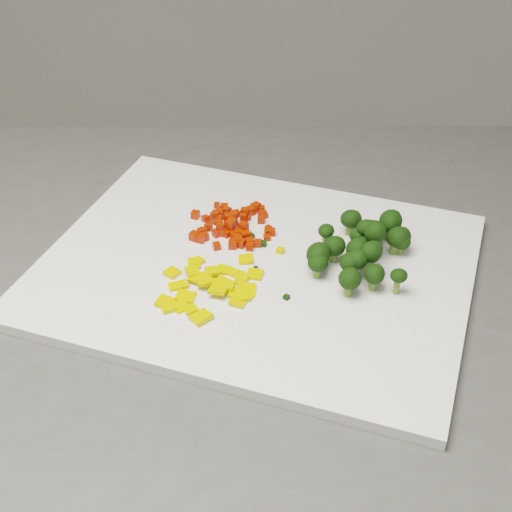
# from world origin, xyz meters

# --- Properties ---
(counter_block) EXTENTS (1.13, 0.87, 0.90)m
(counter_block) POSITION_xyz_m (-0.16, 0.58, 0.45)
(counter_block) COLOR #4F4F4C
(counter_block) RESTS_ON ground
(cutting_board) EXTENTS (0.55, 0.47, 0.01)m
(cutting_board) POSITION_xyz_m (-0.21, 0.56, 0.91)
(cutting_board) COLOR white
(cutting_board) RESTS_ON counter_block
(carrot_pile) EXTENTS (0.11, 0.11, 0.03)m
(carrot_pile) POSITION_xyz_m (-0.25, 0.63, 0.93)
(carrot_pile) COLOR #BF1902
(carrot_pile) RESTS_ON cutting_board
(pepper_pile) EXTENTS (0.13, 0.13, 0.02)m
(pepper_pile) POSITION_xyz_m (-0.26, 0.51, 0.92)
(pepper_pile) COLOR #E4B90C
(pepper_pile) RESTS_ON cutting_board
(broccoli_pile) EXTENTS (0.13, 0.13, 0.06)m
(broccoli_pile) POSITION_xyz_m (-0.09, 0.57, 0.94)
(broccoli_pile) COLOR black
(broccoli_pile) RESTS_ON cutting_board
(carrot_cube_0) EXTENTS (0.01, 0.01, 0.01)m
(carrot_cube_0) POSITION_xyz_m (-0.28, 0.63, 0.92)
(carrot_cube_0) COLOR #BF1902
(carrot_cube_0) RESTS_ON carrot_pile
(carrot_cube_1) EXTENTS (0.01, 0.01, 0.01)m
(carrot_cube_1) POSITION_xyz_m (-0.25, 0.62, 0.92)
(carrot_cube_1) COLOR #BF1902
(carrot_cube_1) RESTS_ON carrot_pile
(carrot_cube_2) EXTENTS (0.01, 0.01, 0.01)m
(carrot_cube_2) POSITION_xyz_m (-0.26, 0.61, 0.92)
(carrot_cube_2) COLOR #BF1902
(carrot_cube_2) RESTS_ON carrot_pile
(carrot_cube_3) EXTENTS (0.01, 0.01, 0.01)m
(carrot_cube_3) POSITION_xyz_m (-0.26, 0.58, 0.92)
(carrot_cube_3) COLOR #BF1902
(carrot_cube_3) RESTS_ON carrot_pile
(carrot_cube_4) EXTENTS (0.01, 0.01, 0.01)m
(carrot_cube_4) POSITION_xyz_m (-0.28, 0.67, 0.92)
(carrot_cube_4) COLOR #BF1902
(carrot_cube_4) RESTS_ON carrot_pile
(carrot_cube_5) EXTENTS (0.01, 0.01, 0.01)m
(carrot_cube_5) POSITION_xyz_m (-0.23, 0.59, 0.92)
(carrot_cube_5) COLOR #BF1902
(carrot_cube_5) RESTS_ON carrot_pile
(carrot_cube_6) EXTENTS (0.01, 0.01, 0.01)m
(carrot_cube_6) POSITION_xyz_m (-0.22, 0.67, 0.92)
(carrot_cube_6) COLOR #BF1902
(carrot_cube_6) RESTS_ON carrot_pile
(carrot_cube_7) EXTENTS (0.01, 0.01, 0.01)m
(carrot_cube_7) POSITION_xyz_m (-0.26, 0.66, 0.92)
(carrot_cube_7) COLOR #BF1902
(carrot_cube_7) RESTS_ON carrot_pile
(carrot_cube_8) EXTENTS (0.01, 0.01, 0.01)m
(carrot_cube_8) POSITION_xyz_m (-0.23, 0.59, 0.92)
(carrot_cube_8) COLOR #BF1902
(carrot_cube_8) RESTS_ON carrot_pile
(carrot_cube_9) EXTENTS (0.01, 0.01, 0.01)m
(carrot_cube_9) POSITION_xyz_m (-0.25, 0.63, 0.92)
(carrot_cube_9) COLOR #BF1902
(carrot_cube_9) RESTS_ON carrot_pile
(carrot_cube_10) EXTENTS (0.01, 0.01, 0.01)m
(carrot_cube_10) POSITION_xyz_m (-0.23, 0.66, 0.92)
(carrot_cube_10) COLOR #BF1902
(carrot_cube_10) RESTS_ON carrot_pile
(carrot_cube_11) EXTENTS (0.01, 0.01, 0.01)m
(carrot_cube_11) POSITION_xyz_m (-0.27, 0.65, 0.92)
(carrot_cube_11) COLOR #BF1902
(carrot_cube_11) RESTS_ON carrot_pile
(carrot_cube_12) EXTENTS (0.01, 0.01, 0.01)m
(carrot_cube_12) POSITION_xyz_m (-0.22, 0.58, 0.92)
(carrot_cube_12) COLOR #BF1902
(carrot_cube_12) RESTS_ON carrot_pile
(carrot_cube_13) EXTENTS (0.01, 0.01, 0.01)m
(carrot_cube_13) POSITION_xyz_m (-0.21, 0.59, 0.92)
(carrot_cube_13) COLOR #BF1902
(carrot_cube_13) RESTS_ON carrot_pile
(carrot_cube_14) EXTENTS (0.01, 0.01, 0.01)m
(carrot_cube_14) POSITION_xyz_m (-0.25, 0.65, 0.92)
(carrot_cube_14) COLOR #BF1902
(carrot_cube_14) RESTS_ON carrot_pile
(carrot_cube_15) EXTENTS (0.01, 0.01, 0.01)m
(carrot_cube_15) POSITION_xyz_m (-0.25, 0.63, 0.92)
(carrot_cube_15) COLOR #BF1902
(carrot_cube_15) RESTS_ON carrot_pile
(carrot_cube_16) EXTENTS (0.01, 0.01, 0.01)m
(carrot_cube_16) POSITION_xyz_m (-0.24, 0.59, 0.92)
(carrot_cube_16) COLOR #BF1902
(carrot_cube_16) RESTS_ON carrot_pile
(carrot_cube_17) EXTENTS (0.01, 0.01, 0.01)m
(carrot_cube_17) POSITION_xyz_m (-0.26, 0.62, 0.92)
(carrot_cube_17) COLOR #BF1902
(carrot_cube_17) RESTS_ON carrot_pile
(carrot_cube_18) EXTENTS (0.01, 0.01, 0.01)m
(carrot_cube_18) POSITION_xyz_m (-0.24, 0.66, 0.92)
(carrot_cube_18) COLOR #BF1902
(carrot_cube_18) RESTS_ON carrot_pile
(carrot_cube_19) EXTENTS (0.01, 0.01, 0.01)m
(carrot_cube_19) POSITION_xyz_m (-0.23, 0.61, 0.92)
(carrot_cube_19) COLOR #BF1902
(carrot_cube_19) RESTS_ON carrot_pile
(carrot_cube_20) EXTENTS (0.01, 0.01, 0.01)m
(carrot_cube_20) POSITION_xyz_m (-0.26, 0.63, 0.92)
(carrot_cube_20) COLOR #BF1902
(carrot_cube_20) RESTS_ON carrot_pile
(carrot_cube_21) EXTENTS (0.01, 0.01, 0.01)m
(carrot_cube_21) POSITION_xyz_m (-0.23, 0.65, 0.92)
(carrot_cube_21) COLOR #BF1902
(carrot_cube_21) RESTS_ON carrot_pile
(carrot_cube_22) EXTENTS (0.01, 0.01, 0.01)m
(carrot_cube_22) POSITION_xyz_m (-0.25, 0.63, 0.92)
(carrot_cube_22) COLOR #BF1902
(carrot_cube_22) RESTS_ON carrot_pile
(carrot_cube_23) EXTENTS (0.01, 0.01, 0.01)m
(carrot_cube_23) POSITION_xyz_m (-0.30, 0.64, 0.92)
(carrot_cube_23) COLOR #BF1902
(carrot_cube_23) RESTS_ON carrot_pile
(carrot_cube_24) EXTENTS (0.01, 0.01, 0.01)m
(carrot_cube_24) POSITION_xyz_m (-0.28, 0.62, 0.92)
(carrot_cube_24) COLOR #BF1902
(carrot_cube_24) RESTS_ON carrot_pile
(carrot_cube_25) EXTENTS (0.01, 0.01, 0.01)m
(carrot_cube_25) POSITION_xyz_m (-0.21, 0.64, 0.92)
(carrot_cube_25) COLOR #BF1902
(carrot_cube_25) RESTS_ON carrot_pile
(carrot_cube_26) EXTENTS (0.01, 0.01, 0.01)m
(carrot_cube_26) POSITION_xyz_m (-0.20, 0.62, 0.92)
(carrot_cube_26) COLOR #BF1902
(carrot_cube_26) RESTS_ON carrot_pile
(carrot_cube_27) EXTENTS (0.01, 0.01, 0.01)m
(carrot_cube_27) POSITION_xyz_m (-0.28, 0.59, 0.92)
(carrot_cube_27) COLOR #BF1902
(carrot_cube_27) RESTS_ON carrot_pile
(carrot_cube_28) EXTENTS (0.01, 0.01, 0.01)m
(carrot_cube_28) POSITION_xyz_m (-0.22, 0.67, 0.92)
(carrot_cube_28) COLOR #BF1902
(carrot_cube_28) RESTS_ON carrot_pile
(carrot_cube_29) EXTENTS (0.01, 0.01, 0.01)m
(carrot_cube_29) POSITION_xyz_m (-0.21, 0.65, 0.92)
(carrot_cube_29) COLOR #BF1902
(carrot_cube_29) RESTS_ON carrot_pile
(carrot_cube_30) EXTENTS (0.01, 0.01, 0.01)m
(carrot_cube_30) POSITION_xyz_m (-0.23, 0.64, 0.92)
(carrot_cube_30) COLOR #BF1902
(carrot_cube_30) RESTS_ON carrot_pile
(carrot_cube_31) EXTENTS (0.01, 0.01, 0.01)m
(carrot_cube_31) POSITION_xyz_m (-0.21, 0.65, 0.92)
(carrot_cube_31) COLOR #BF1902
(carrot_cube_31) RESTS_ON carrot_pile
(carrot_cube_32) EXTENTS (0.01, 0.01, 0.01)m
(carrot_cube_32) POSITION_xyz_m (-0.24, 0.64, 0.92)
(carrot_cube_32) COLOR #BF1902
(carrot_cube_32) RESTS_ON carrot_pile
(carrot_cube_33) EXTENTS (0.01, 0.01, 0.01)m
(carrot_cube_33) POSITION_xyz_m (-0.22, 0.59, 0.92)
(carrot_cube_33) COLOR #BF1902
(carrot_cube_33) RESTS_ON carrot_pile
(carrot_cube_34) EXTENTS (0.01, 0.01, 0.01)m
(carrot_cube_34) POSITION_xyz_m (-0.25, 0.61, 0.92)
(carrot_cube_34) COLOR #BF1902
(carrot_cube_34) RESTS_ON carrot_pile
(carrot_cube_35) EXTENTS (0.01, 0.01, 0.01)m
(carrot_cube_35) POSITION_xyz_m (-0.26, 0.61, 0.92)
(carrot_cube_35) COLOR #BF1902
(carrot_cube_35) RESTS_ON carrot_pile
(carrot_cube_36) EXTENTS (0.01, 0.01, 0.01)m
(carrot_cube_36) POSITION_xyz_m (-0.23, 0.60, 0.92)
(carrot_cube_36) COLOR #BF1902
(carrot_cube_36) RESTS_ON carrot_pile
(carrot_cube_37) EXTENTS (0.01, 0.01, 0.01)m
(carrot_cube_37) POSITION_xyz_m (-0.26, 0.66, 0.92)
(carrot_cube_37) COLOR #BF1902
(carrot_cube_37) RESTS_ON carrot_pile
(carrot_cube_38) EXTENTS (0.01, 0.01, 0.01)m
(carrot_cube_38) POSITION_xyz_m (-0.20, 0.62, 0.92)
(carrot_cube_38) COLOR #BF1902
(carrot_cube_38) RESTS_ON carrot_pile
(carrot_cube_39) EXTENTS (0.01, 0.01, 0.01)m
(carrot_cube_39) POSITION_xyz_m (-0.26, 0.64, 0.93)
(carrot_cube_39) COLOR #BF1902
(carrot_cube_39) RESTS_ON carrot_pile
(carrot_cube_40) EXTENTS (0.01, 0.01, 0.01)m
(carrot_cube_40) POSITION_xyz_m (-0.20, 0.62, 0.92)
(carrot_cube_40) COLOR #BF1902
(carrot_cube_40) RESTS_ON carrot_pile
(carrot_cube_41) EXTENTS (0.01, 0.01, 0.01)m
(carrot_cube_41) POSITION_xyz_m (-0.26, 0.65, 0.92)
(carrot_cube_41) COLOR #BF1902
(carrot_cube_41) RESTS_ON carrot_pile
(carrot_cube_42) EXTENTS (0.01, 0.01, 0.01)m
(carrot_cube_42) POSITION_xyz_m (-0.27, 0.63, 0.93)
(carrot_cube_42) COLOR #BF1902
(carrot_cube_42) RESTS_ON carrot_pile
(carrot_cube_43) EXTENTS (0.01, 0.01, 0.01)m
(carrot_cube_43) POSITION_xyz_m (-0.24, 0.58, 0.92)
(carrot_cube_43) COLOR #BF1902
(carrot_cube_43) RESTS_ON carrot_pile
(carrot_cube_44) EXTENTS (0.01, 0.01, 0.01)m
(carrot_cube_44) POSITION_xyz_m (-0.28, 0.61, 0.92)
(carrot_cube_44) COLOR #BF1902
(carrot_cube_44) RESTS_ON carrot_pile
(carrot_cube_45) EXTENTS (0.01, 0.01, 0.01)m
(carrot_cube_45) POSITION_xyz_m (-0.24, 0.60, 0.92)
(carrot_cube_45) COLOR #BF1902
(carrot_cube_45) RESTS_ON carrot_pile
(carrot_cube_46) EXTENTS (0.01, 0.01, 0.01)m
(carrot_cube_46) POSITION_xyz_m (-0.25, 0.61, 0.93)
(carrot_cube_46) COLOR #BF1902
(carrot_cube_46) RESTS_ON carrot_pile
(carrot_cube_47) EXTENTS (0.01, 0.01, 0.01)m
(carrot_cube_47) POSITION_xyz_m (-0.27, 0.64, 0.92)
(carrot_cube_47) COLOR #BF1902
(carrot_cube_47) RESTS_ON carrot_pile
(carrot_cube_48) EXTENTS (0.01, 0.01, 0.01)m
(carrot_cube_48) POSITION_xyz_m (-0.28, 0.60, 0.92)
(carrot_cube_48) COLOR #BF1902
(carrot_cube_48) RESTS_ON carrot_pile
(carrot_cube_49) EXTENTS (0.01, 0.01, 0.01)m
(carrot_cube_49) POSITION_xyz_m (-0.28, 0.59, 0.92)
(carrot_cube_49) COLOR #BF1902
(carrot_cube_49) RESTS_ON carrot_pile
(carrot_cube_50) EXTENTS (0.01, 0.01, 0.01)m
(carrot_cube_50) POSITION_xyz_m (-0.27, 0.63, 0.92)
(carrot_cube_50) COLOR #BF1902
(carrot_cube_50) RESTS_ON carrot_pile
(carrot_cube_51) EXTENTS (0.01, 0.01, 0.01)m
(carrot_cube_51) POSITION_xyz_m (-0.25, 0.60, 0.92)
(carrot_cube_51) COLOR #BF1902
(carrot_cube_51) RESTS_ON carrot_pile
(carrot_cube_52) EXTENTS (0.01, 0.01, 0.01)m
(carrot_cube_52) POSITION_xyz_m (-0.29, 0.59, 0.92)
(carrot_cube_52) COLOR #BF1902
(carrot_cube_52) RESTS_ON carrot_pile
(carrot_cube_53) EXTENTS (0.01, 0.01, 0.01)m
(carrot_cube_53) POSITION_xyz_m (-0.24, 0.60, 0.92)
(carrot_cube_53) COLOR #BF1902
(carrot_cube_53) RESTS_ON carrot_pile
(carrot_cube_54) EXTENTS (0.01, 0.01, 0.01)m
(carrot_cube_54) POSITION_xyz_m (-0.25, 0.62, 0.93)
(carrot_cube_54) COLOR #BF1902
(carrot_cube_54) RESTS_ON carrot_pile
(carrot_cube_55) EXTENTS (0.01, 0.01, 0.01)m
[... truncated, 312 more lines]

